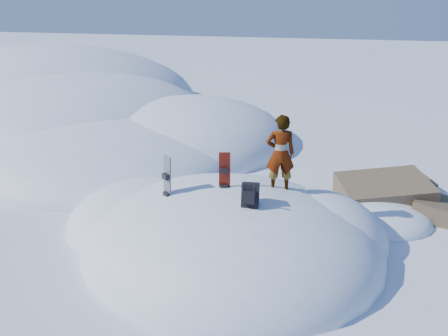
% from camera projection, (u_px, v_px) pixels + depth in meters
% --- Properties ---
extents(ground, '(120.00, 120.00, 0.00)m').
position_uv_depth(ground, '(230.00, 249.00, 10.21)').
color(ground, white).
rests_on(ground, ground).
extents(snow_mound, '(8.00, 6.00, 3.00)m').
position_uv_depth(snow_mound, '(225.00, 243.00, 10.46)').
color(snow_mound, white).
rests_on(snow_mound, ground).
extents(snow_ridge, '(21.50, 18.50, 6.40)m').
position_uv_depth(snow_ridge, '(74.00, 117.00, 21.57)').
color(snow_ridge, white).
rests_on(snow_ridge, ground).
extents(rock_outcrop, '(4.68, 4.41, 1.68)m').
position_uv_depth(rock_outcrop, '(387.00, 211.00, 12.03)').
color(rock_outcrop, brown).
rests_on(rock_outcrop, ground).
extents(snowboard_red, '(0.25, 0.17, 1.36)m').
position_uv_depth(snowboard_red, '(224.00, 180.00, 9.81)').
color(snowboard_red, '#AA1B09').
rests_on(snowboard_red, snow_mound).
extents(snowboard_dark, '(0.28, 0.28, 1.48)m').
position_uv_depth(snowboard_dark, '(167.00, 187.00, 9.73)').
color(snowboard_dark, black).
rests_on(snowboard_dark, snow_mound).
extents(backpack, '(0.40, 0.45, 0.60)m').
position_uv_depth(backpack, '(250.00, 195.00, 9.02)').
color(backpack, black).
rests_on(backpack, snow_mound).
extents(gear_pile, '(0.88, 0.75, 0.23)m').
position_uv_depth(gear_pile, '(108.00, 264.00, 9.43)').
color(gear_pile, black).
rests_on(gear_pile, ground).
extents(person, '(0.75, 0.60, 1.80)m').
position_uv_depth(person, '(280.00, 154.00, 9.79)').
color(person, slate).
rests_on(person, snow_mound).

